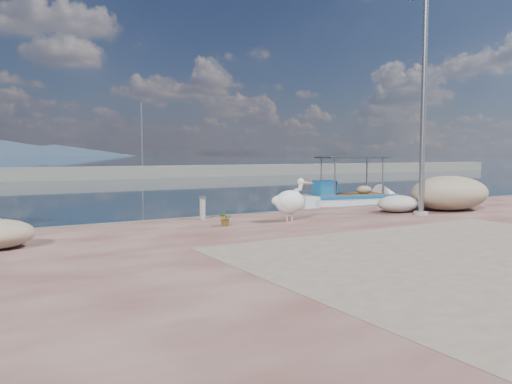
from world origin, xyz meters
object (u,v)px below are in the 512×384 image
object	(u,v)px
boat_right	(350,201)
bollard_near	(203,207)
pelican	(290,201)
lamp_post	(423,110)

from	to	relation	value
boat_right	bollard_near	bearing A→B (deg)	-143.10
bollard_near	pelican	bearing A→B (deg)	-40.24
boat_right	lamp_post	size ratio (longest dim) A/B	0.83
pelican	bollard_near	distance (m)	2.59
lamp_post	bollard_near	size ratio (longest dim) A/B	10.21
lamp_post	bollard_near	distance (m)	7.46
pelican	lamp_post	bearing A→B (deg)	1.57
pelican	lamp_post	distance (m)	5.26
pelican	bollard_near	xyz separation A→B (m)	(-1.97, 1.67, -0.21)
pelican	bollard_near	bearing A→B (deg)	151.51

